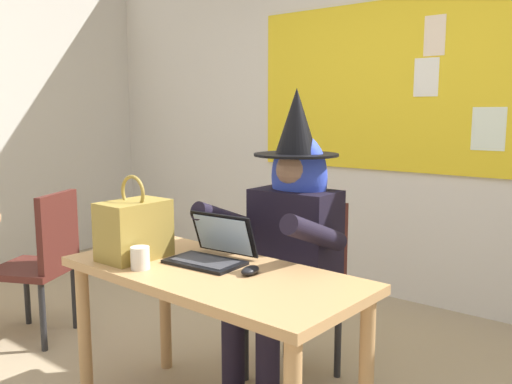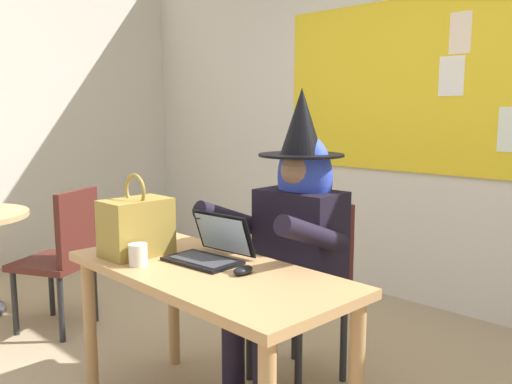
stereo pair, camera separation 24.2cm
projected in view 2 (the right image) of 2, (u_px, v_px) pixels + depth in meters
The scene contains 9 objects.
wall_back_bulletin at pixel (432, 100), 3.68m from camera, with size 6.23×2.28×2.88m.
desk_main at pixel (207, 292), 2.27m from camera, with size 1.34×0.64×0.72m.
chair_at_desk at pixel (308, 280), 2.75m from camera, with size 0.44×0.44×0.92m.
person_costumed at pixel (293, 227), 2.62m from camera, with size 0.61×0.68×1.49m.
laptop at pixel (210, 250), 2.38m from camera, with size 0.35×0.29×0.20m.
computer_mouse at pixel (243, 270), 2.17m from camera, with size 0.06×0.10×0.03m, color black.
handbag at pixel (136, 226), 2.45m from camera, with size 0.20×0.30×0.38m.
coffee_mug at pixel (138, 255), 2.29m from camera, with size 0.08×0.08×0.10m, color silver.
chair_spare_by_window at pixel (64, 252), 3.34m from camera, with size 0.56×0.56×0.90m.
Camera 2 is at (1.75, -1.40, 1.37)m, focal length 37.62 mm.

